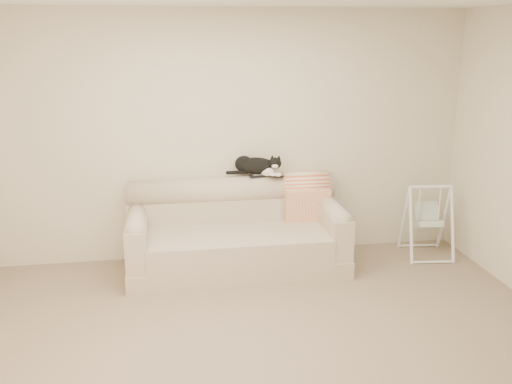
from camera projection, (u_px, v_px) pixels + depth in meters
The scene contains 8 objects.
ground_plane at pixel (266, 348), 4.42m from camera, with size 5.00×5.00×0.00m, color #7C674F.
room_shell at pixel (267, 156), 4.00m from camera, with size 5.04×4.04×2.60m.
sofa at pixel (236, 235), 5.85m from camera, with size 2.20×0.93×0.90m.
remote_a at pixel (258, 176), 5.95m from camera, with size 0.18×0.07×0.03m.
remote_b at pixel (276, 176), 5.96m from camera, with size 0.17×0.14×0.02m.
tuxedo_cat at pixel (257, 166), 5.97m from camera, with size 0.58×0.39×0.23m.
throw_blanket at pixel (305, 190), 6.09m from camera, with size 0.48×0.38×0.58m.
baby_swing at pixel (428, 220), 6.15m from camera, with size 0.54×0.56×0.80m.
Camera 1 is at (-0.72, -3.85, 2.38)m, focal length 40.00 mm.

